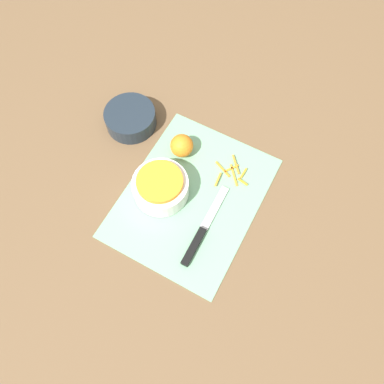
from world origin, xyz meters
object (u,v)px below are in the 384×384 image
Objects in this scene: bowl_speckled at (161,187)px; bowl_dark at (131,118)px; orange_left at (182,146)px; knife at (198,238)px.

bowl_speckled is 1.00× the size of bowl_dark.
orange_left is at bearing -95.27° from bowl_dark.
bowl_speckled is at bearing -174.64° from orange_left.
bowl_dark is at bearing 55.88° from knife.
bowl_speckled is 2.29× the size of orange_left.
knife is (-0.07, -0.16, -0.03)m from bowl_speckled.
knife is at bearing -123.16° from bowl_dark.
orange_left reaches higher than knife.
knife is 0.28m from orange_left.
orange_left is (0.14, 0.01, -0.00)m from bowl_speckled.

